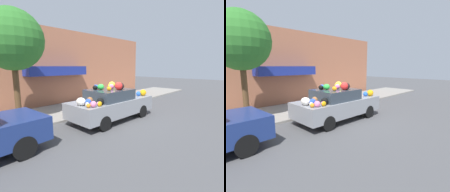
% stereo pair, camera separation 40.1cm
% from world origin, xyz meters
% --- Properties ---
extents(ground_plane, '(60.00, 60.00, 0.00)m').
position_xyz_m(ground_plane, '(0.00, 0.00, 0.00)').
color(ground_plane, '#4C4C4F').
extents(sidewalk_curb, '(24.00, 3.20, 0.11)m').
position_xyz_m(sidewalk_curb, '(0.00, 2.70, 0.05)').
color(sidewalk_curb, gray).
rests_on(sidewalk_curb, ground).
extents(building_facade, '(18.00, 1.20, 4.82)m').
position_xyz_m(building_facade, '(-0.00, 4.91, 2.40)').
color(building_facade, '#B26B4C').
rests_on(building_facade, ground).
extents(street_tree, '(2.48, 2.48, 4.64)m').
position_xyz_m(street_tree, '(-3.12, 2.42, 3.49)').
color(street_tree, brown).
rests_on(street_tree, sidewalk_curb).
extents(fire_hydrant, '(0.20, 0.20, 0.70)m').
position_xyz_m(fire_hydrant, '(1.63, 1.63, 0.45)').
color(fire_hydrant, gold).
rests_on(fire_hydrant, sidewalk_curb).
extents(art_car, '(4.14, 1.85, 1.77)m').
position_xyz_m(art_car, '(-0.04, -0.17, 0.77)').
color(art_car, gray).
rests_on(art_car, ground).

